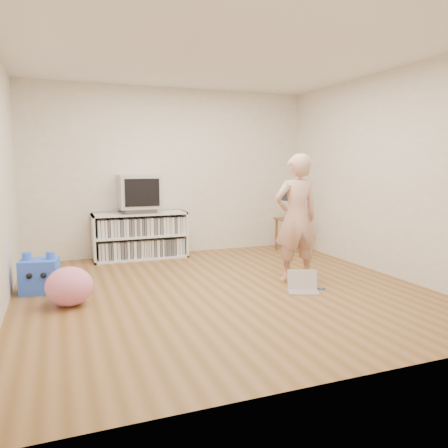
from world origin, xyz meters
name	(u,v)px	position (x,y,z in m)	size (l,w,h in m)	color
ground	(223,290)	(0.00, 0.00, 0.00)	(4.50, 4.50, 0.00)	brown
walls	(223,176)	(0.00, 0.00, 1.30)	(4.52, 4.52, 2.60)	beige
ceiling	(223,54)	(0.00, 0.00, 2.60)	(4.50, 4.50, 0.01)	white
media_unit	(140,235)	(-0.57, 2.04, 0.35)	(1.40, 0.45, 0.70)	white
dvd_deck	(140,210)	(-0.57, 2.02, 0.73)	(0.45, 0.35, 0.07)	gray
crt_tv	(139,191)	(-0.57, 2.02, 1.02)	(0.60, 0.53, 0.50)	#ABABB0
side_table	(291,226)	(1.81, 1.65, 0.42)	(0.42, 0.42, 0.55)	brown
table_lamp	(291,194)	(1.81, 1.65, 0.94)	(0.34, 0.34, 0.52)	#333333
person	(296,218)	(0.98, 0.06, 0.78)	(0.57, 0.37, 1.55)	#DEAA97
laptop	(303,286)	(0.84, -0.37, 0.06)	(0.41, 0.38, 0.23)	silver
playing_cards	(320,288)	(1.07, -0.37, 0.01)	(0.07, 0.09, 0.02)	#445DB6
plush_blue	(40,275)	(-1.95, 0.65, 0.20)	(0.45, 0.39, 0.46)	#2D61FF
plush_pink	(69,286)	(-1.65, 0.05, 0.20)	(0.47, 0.47, 0.40)	pink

